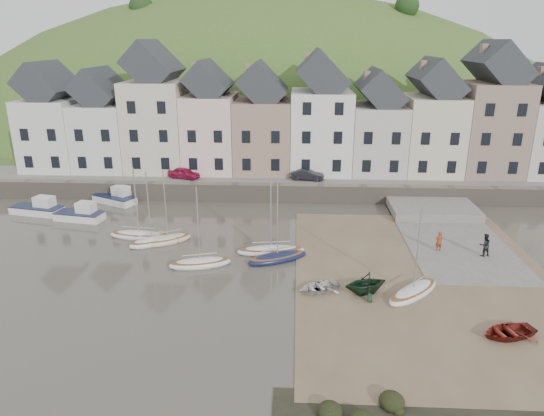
# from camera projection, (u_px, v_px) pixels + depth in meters

# --- Properties ---
(ground) EXTENTS (160.00, 160.00, 0.00)m
(ground) POSITION_uv_depth(u_px,v_px,m) (268.00, 275.00, 35.24)
(ground) COLOR #474138
(ground) RESTS_ON ground
(quay_land) EXTENTS (90.00, 30.00, 1.50)m
(quay_land) POSITION_uv_depth(u_px,v_px,m) (282.00, 160.00, 65.23)
(quay_land) COLOR #426127
(quay_land) RESTS_ON ground
(quay_street) EXTENTS (70.00, 7.00, 0.10)m
(quay_street) POSITION_uv_depth(u_px,v_px,m) (279.00, 178.00, 54.11)
(quay_street) COLOR slate
(quay_street) RESTS_ON quay_land
(seawall) EXTENTS (70.00, 1.20, 1.80)m
(seawall) POSITION_uv_depth(u_px,v_px,m) (277.00, 193.00, 51.01)
(seawall) COLOR slate
(seawall) RESTS_ON ground
(beach) EXTENTS (18.00, 26.00, 0.06)m
(beach) POSITION_uv_depth(u_px,v_px,m) (424.00, 278.00, 34.70)
(beach) COLOR brown
(beach) RESTS_ON ground
(slipway) EXTENTS (8.00, 18.00, 0.12)m
(slipway) POSITION_uv_depth(u_px,v_px,m) (450.00, 236.00, 42.06)
(slipway) COLOR slate
(slipway) RESTS_ON ground
(hillside) EXTENTS (134.40, 84.00, 84.00)m
(hillside) POSITION_uv_depth(u_px,v_px,m) (261.00, 220.00, 98.00)
(hillside) COLOR #426127
(hillside) RESTS_ON ground
(townhouse_terrace) EXTENTS (61.05, 8.00, 13.93)m
(townhouse_terrace) POSITION_uv_depth(u_px,v_px,m) (296.00, 120.00, 55.45)
(townhouse_terrace) COLOR silver
(townhouse_terrace) RESTS_ON quay_land
(sailboat_0) EXTENTS (5.27, 1.98, 6.32)m
(sailboat_0) POSITION_uv_depth(u_px,v_px,m) (139.00, 235.00, 41.74)
(sailboat_0) COLOR silver
(sailboat_0) RESTS_ON ground
(sailboat_1) EXTENTS (3.92, 3.40, 6.32)m
(sailboat_1) POSITION_uv_depth(u_px,v_px,m) (151.00, 241.00, 40.42)
(sailboat_1) COLOR silver
(sailboat_1) RESTS_ON ground
(sailboat_2) EXTENTS (4.20, 3.53, 6.32)m
(sailboat_2) POSITION_uv_depth(u_px,v_px,m) (168.00, 239.00, 40.81)
(sailboat_2) COLOR beige
(sailboat_2) RESTS_ON ground
(sailboat_3) EXTENTS (4.82, 2.63, 6.32)m
(sailboat_3) POSITION_uv_depth(u_px,v_px,m) (200.00, 263.00, 36.57)
(sailboat_3) COLOR silver
(sailboat_3) RESTS_ON ground
(sailboat_4) EXTENTS (5.50, 2.23, 6.32)m
(sailboat_4) POSITION_uv_depth(u_px,v_px,m) (271.00, 250.00, 38.75)
(sailboat_4) COLOR silver
(sailboat_4) RESTS_ON ground
(sailboat_5) EXTENTS (4.99, 3.54, 6.32)m
(sailboat_5) POSITION_uv_depth(u_px,v_px,m) (277.00, 257.00, 37.49)
(sailboat_5) COLOR #131A3B
(sailboat_5) RESTS_ON ground
(sailboat_6) EXTENTS (4.59, 4.58, 6.32)m
(sailboat_6) POSITION_uv_depth(u_px,v_px,m) (413.00, 292.00, 32.43)
(sailboat_6) COLOR silver
(sailboat_6) RESTS_ON ground
(motorboat_0) EXTENTS (4.71, 2.51, 1.70)m
(motorboat_0) POSITION_uv_depth(u_px,v_px,m) (81.00, 214.00, 45.77)
(motorboat_0) COLOR silver
(motorboat_0) RESTS_ON ground
(motorboat_1) EXTENTS (5.32, 2.75, 1.70)m
(motorboat_1) POSITION_uv_depth(u_px,v_px,m) (39.00, 208.00, 47.37)
(motorboat_1) COLOR silver
(motorboat_1) RESTS_ON ground
(motorboat_2) EXTENTS (4.94, 3.62, 1.70)m
(motorboat_2) POSITION_uv_depth(u_px,v_px,m) (116.00, 197.00, 50.57)
(motorboat_2) COLOR silver
(motorboat_2) RESTS_ON ground
(rowboat_white) EXTENTS (3.48, 3.13, 0.59)m
(rowboat_white) POSITION_uv_depth(u_px,v_px,m) (318.00, 287.00, 32.81)
(rowboat_white) COLOR silver
(rowboat_white) RESTS_ON beach
(rowboat_green) EXTENTS (3.60, 3.37, 1.53)m
(rowboat_green) POSITION_uv_depth(u_px,v_px,m) (366.00, 283.00, 32.35)
(rowboat_green) COLOR black
(rowboat_green) RESTS_ON beach
(rowboat_red) EXTENTS (3.70, 3.09, 0.66)m
(rowboat_red) POSITION_uv_depth(u_px,v_px,m) (508.00, 331.00, 27.80)
(rowboat_red) COLOR maroon
(rowboat_red) RESTS_ON beach
(person_red) EXTENTS (0.66, 0.52, 1.60)m
(person_red) POSITION_uv_depth(u_px,v_px,m) (439.00, 241.00, 38.79)
(person_red) COLOR #95351B
(person_red) RESTS_ON slipway
(person_dark) EXTENTS (1.00, 0.86, 1.80)m
(person_dark) POSITION_uv_depth(u_px,v_px,m) (485.00, 245.00, 37.83)
(person_dark) COLOR black
(person_dark) RESTS_ON slipway
(car_left) EXTENTS (3.75, 2.45, 1.19)m
(car_left) POSITION_uv_depth(u_px,v_px,m) (184.00, 173.00, 53.45)
(car_left) COLOR #9F1740
(car_left) RESTS_ON quay_street
(car_right) EXTENTS (3.62, 1.73, 1.15)m
(car_right) POSITION_uv_depth(u_px,v_px,m) (307.00, 175.00, 52.81)
(car_right) COLOR black
(car_right) RESTS_ON quay_street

